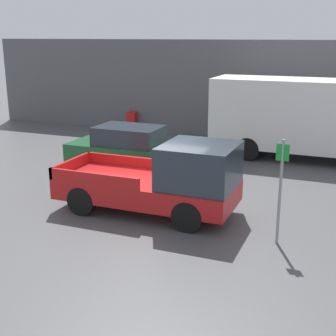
# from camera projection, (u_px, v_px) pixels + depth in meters

# --- Properties ---
(ground_plane) EXTENTS (60.00, 60.00, 0.00)m
(ground_plane) POSITION_uv_depth(u_px,v_px,m) (155.00, 210.00, 13.44)
(ground_plane) COLOR #4C4C4F
(building_wall) EXTENTS (28.00, 0.15, 4.66)m
(building_wall) POSITION_uv_depth(u_px,v_px,m) (243.00, 90.00, 22.17)
(building_wall) COLOR #56565B
(building_wall) RESTS_ON ground
(pickup_truck) EXTENTS (5.05, 2.10, 2.09)m
(pickup_truck) POSITION_uv_depth(u_px,v_px,m) (164.00, 181.00, 12.94)
(pickup_truck) COLOR red
(pickup_truck) RESTS_ON ground
(car) EXTENTS (4.24, 1.84, 1.71)m
(car) POSITION_uv_depth(u_px,v_px,m) (127.00, 149.00, 17.02)
(car) COLOR #1E592D
(car) RESTS_ON ground
(delivery_truck) EXTENTS (7.31, 2.34, 3.20)m
(delivery_truck) POSITION_uv_depth(u_px,v_px,m) (297.00, 117.00, 18.69)
(delivery_truck) COLOR white
(delivery_truck) RESTS_ON ground
(parking_sign) EXTENTS (0.30, 0.07, 2.57)m
(parking_sign) POSITION_uv_depth(u_px,v_px,m) (280.00, 187.00, 10.95)
(parking_sign) COLOR gray
(parking_sign) RESTS_ON ground
(newspaper_box) EXTENTS (0.45, 0.40, 1.00)m
(newspaper_box) POSITION_uv_depth(u_px,v_px,m) (132.00, 121.00, 24.46)
(newspaper_box) COLOR red
(newspaper_box) RESTS_ON ground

